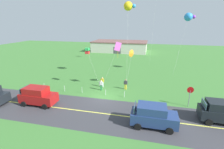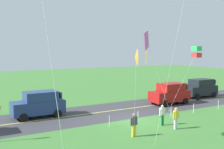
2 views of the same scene
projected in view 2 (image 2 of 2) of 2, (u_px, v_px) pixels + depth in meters
name	position (u px, v px, depth m)	size (l,w,h in m)	color
ground_plane	(134.00, 121.00, 22.71)	(120.00, 120.00, 0.10)	#3D7533
asphalt_road	(110.00, 111.00, 26.14)	(120.00, 7.00, 0.00)	#38383D
road_centre_stripe	(110.00, 111.00, 26.14)	(120.00, 0.16, 0.00)	#E5E04C
car_suv_foreground	(39.00, 104.00, 23.71)	(4.40, 2.12, 2.24)	navy
car_parked_west_far	(200.00, 88.00, 33.55)	(4.40, 2.12, 2.24)	black
car_parked_west_near	(170.00, 93.00, 29.47)	(4.40, 2.12, 2.24)	maroon
person_adult_near	(176.00, 117.00, 20.17)	(0.58, 0.22, 1.60)	silver
person_adult_companion	(134.00, 124.00, 18.39)	(0.58, 0.22, 1.60)	yellow
person_child_watcher	(162.00, 114.00, 21.17)	(0.58, 0.22, 1.60)	#338C4C
kite_red_low	(147.00, 42.00, 18.76)	(3.00, 0.77, 7.18)	silver
kite_blue_mid	(136.00, 58.00, 16.75)	(0.99, 1.59, 5.90)	silver
kite_yellow_high	(196.00, 52.00, 21.01)	(2.67, 1.36, 6.10)	silver
fence_post_0	(218.00, 105.00, 26.92)	(0.05, 0.05, 0.90)	silver
fence_post_1	(194.00, 108.00, 25.19)	(0.05, 0.05, 0.90)	silver
fence_post_2	(171.00, 112.00, 23.80)	(0.05, 0.05, 0.90)	silver
fence_post_3	(138.00, 117.00, 22.02)	(0.05, 0.05, 0.90)	silver
fence_post_4	(109.00, 121.00, 20.68)	(0.05, 0.05, 0.90)	silver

